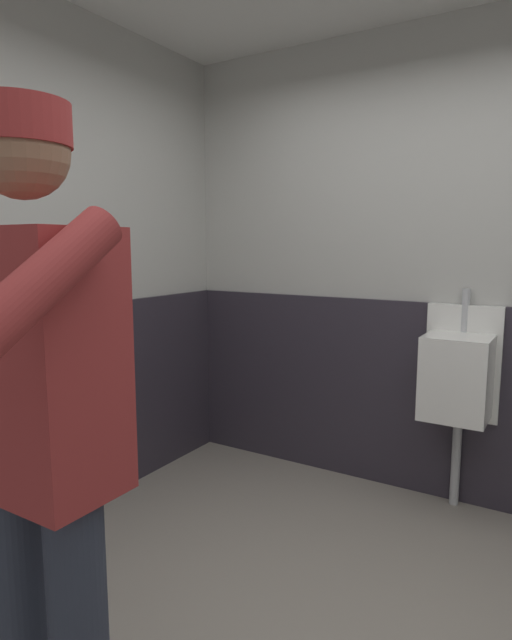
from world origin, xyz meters
name	(u,v)px	position (x,y,z in m)	size (l,w,h in m)	color
wall_back	(458,267)	(0.00, 1.66, 1.35)	(4.06, 0.12, 2.71)	#B2B2AD
wainscot_band_back	(448,403)	(0.00, 1.58, 0.57)	(3.46, 0.03, 1.15)	#2D2833
wainscot_band_left	(16,430)	(-1.72, 0.00, 0.57)	(0.03, 3.20, 1.15)	#2D2833
urinal_solo	(458,376)	(0.07, 1.44, 0.78)	(0.40, 0.34, 1.24)	white
person	(35,426)	(-0.49, -0.75, 1.05)	(0.63, 0.60, 1.79)	#2D3342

